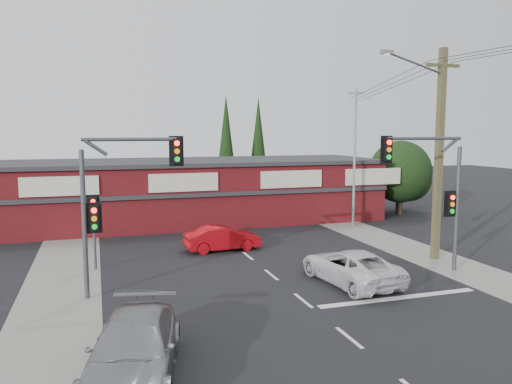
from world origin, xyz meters
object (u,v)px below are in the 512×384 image
object	(u,v)px
white_suv	(350,266)
utility_pole	(437,147)
shop_building	(189,190)
red_sedan	(223,238)
silver_suv	(134,349)

from	to	relation	value
white_suv	utility_pole	size ratio (longest dim) A/B	0.50
shop_building	utility_pole	size ratio (longest dim) A/B	2.73
red_sedan	utility_pole	distance (m)	11.48
silver_suv	shop_building	size ratio (longest dim) A/B	0.19
silver_suv	shop_building	world-z (taller)	shop_building
silver_suv	shop_building	bearing A→B (deg)	88.63
shop_building	red_sedan	bearing A→B (deg)	-89.39
silver_suv	utility_pole	distance (m)	17.19
white_suv	shop_building	world-z (taller)	shop_building
silver_suv	utility_pole	bearing A→B (deg)	40.06
shop_building	utility_pole	bearing A→B (deg)	-56.24
white_suv	utility_pole	world-z (taller)	utility_pole
white_suv	silver_suv	size ratio (longest dim) A/B	0.95
white_suv	shop_building	bearing A→B (deg)	-83.85
white_suv	shop_building	size ratio (longest dim) A/B	0.18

